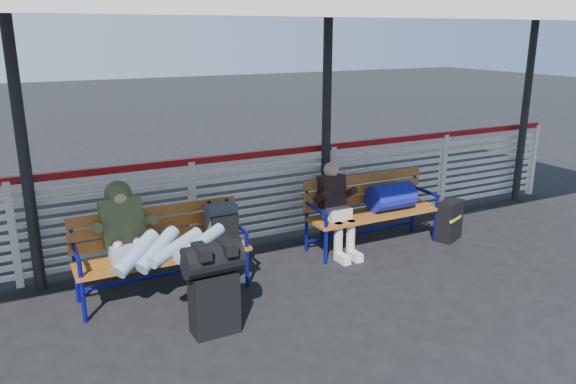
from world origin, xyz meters
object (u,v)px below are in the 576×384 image
luggage_stack (214,285)px  companion_person (337,208)px  bench_right (381,200)px  bench_left (179,238)px  traveler_man (155,242)px  suitcase_side (449,220)px

luggage_stack → companion_person: size_ratio=0.77×
luggage_stack → bench_right: (2.71, 1.15, 0.12)m
luggage_stack → bench_left: bearing=89.4°
bench_left → companion_person: 2.04m
bench_left → companion_person: (2.04, 0.11, 0.00)m
bench_right → companion_person: 0.68m
bench_right → traveler_man: traveler_man is taller
traveler_man → suitcase_side: bearing=2.3°
suitcase_side → traveler_man: bearing=158.5°
luggage_stack → bench_left: (-0.00, 1.03, 0.11)m
bench_right → traveler_man: size_ratio=1.10×
traveler_man → suitcase_side: traveler_man is taller
luggage_stack → bench_left: bench_left is taller
luggage_stack → traveler_man: (-0.35, 0.69, 0.25)m
luggage_stack → bench_right: bearing=22.1°
bench_left → suitcase_side: size_ratio=3.34×
bench_right → luggage_stack: bearing=-157.0°
bench_left → suitcase_side: (3.64, -0.19, -0.32)m
luggage_stack → companion_person: companion_person is taller
bench_right → suitcase_side: size_ratio=3.34×
bench_right → traveler_man: bearing=-171.4°
traveler_man → suitcase_side: (3.98, 0.16, -0.46)m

